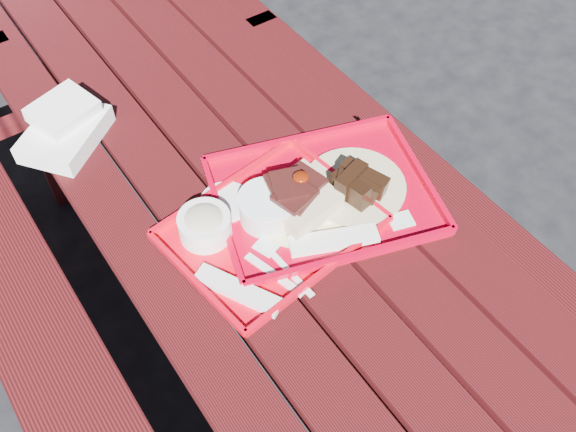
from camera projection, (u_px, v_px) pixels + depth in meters
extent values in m
plane|color=black|center=(262.00, 340.00, 2.14)|extent=(60.00, 60.00, 0.00)
cube|color=#420C0E|center=(142.00, 257.00, 1.46)|extent=(0.14, 2.40, 0.04)
cube|color=#420C0E|center=(200.00, 227.00, 1.51)|extent=(0.14, 2.40, 0.04)
cube|color=#420C0E|center=(253.00, 199.00, 1.56)|extent=(0.14, 2.40, 0.04)
cube|color=#420C0E|center=(303.00, 173.00, 1.62)|extent=(0.14, 2.40, 0.04)
cube|color=#420C0E|center=(349.00, 149.00, 1.67)|extent=(0.14, 2.40, 0.04)
cube|color=#420C0E|center=(62.00, 379.00, 1.59)|extent=(0.25, 2.40, 0.04)
cube|color=#420C0E|center=(413.00, 180.00, 2.00)|extent=(0.25, 2.40, 0.04)
cube|color=#420C0E|center=(266.00, 89.00, 2.61)|extent=(0.06, 0.06, 0.42)
cube|color=#420C0E|center=(35.00, 129.00, 2.22)|extent=(0.06, 0.06, 0.75)
cube|color=#420C0E|center=(186.00, 66.00, 2.44)|extent=(0.06, 0.06, 0.75)
cube|color=#420C0E|center=(111.00, 84.00, 2.29)|extent=(1.40, 0.06, 0.04)
cube|color=red|center=(272.00, 230.00, 1.47)|extent=(0.48, 0.39, 0.01)
cube|color=red|center=(225.00, 185.00, 1.54)|extent=(0.44, 0.07, 0.02)
cube|color=red|center=(323.00, 272.00, 1.38)|extent=(0.44, 0.07, 0.02)
cube|color=red|center=(339.00, 178.00, 1.55)|extent=(0.06, 0.34, 0.02)
cube|color=red|center=(195.00, 281.00, 1.37)|extent=(0.06, 0.34, 0.02)
cylinder|color=beige|center=(300.00, 208.00, 1.50)|extent=(0.24, 0.24, 0.01)
cube|color=#CCB38F|center=(310.00, 210.00, 1.46)|extent=(0.16, 0.09, 0.04)
cube|color=#CCB38F|center=(290.00, 188.00, 1.50)|extent=(0.16, 0.09, 0.04)
ellipsoid|color=#571504|center=(301.00, 173.00, 1.41)|extent=(0.04, 0.04, 0.01)
cylinder|color=white|center=(205.00, 226.00, 1.44)|extent=(0.12, 0.12, 0.06)
ellipsoid|color=beige|center=(204.00, 221.00, 1.42)|extent=(0.10, 0.10, 0.05)
cylinder|color=white|center=(226.00, 202.00, 1.51)|extent=(0.12, 0.12, 0.01)
cube|color=white|center=(238.00, 290.00, 1.36)|extent=(0.13, 0.20, 0.02)
cube|color=white|center=(274.00, 275.00, 1.39)|extent=(0.06, 0.16, 0.01)
cube|color=white|center=(288.00, 270.00, 1.39)|extent=(0.02, 0.17, 0.00)
cube|color=silver|center=(267.00, 246.00, 1.44)|extent=(0.06, 0.06, 0.00)
cube|color=#B7001C|center=(323.00, 198.00, 1.53)|extent=(0.59, 0.51, 0.01)
cube|color=#B7001C|center=(298.00, 139.00, 1.63)|extent=(0.48, 0.16, 0.02)
cube|color=#B7001C|center=(352.00, 257.00, 1.40)|extent=(0.48, 0.16, 0.02)
cube|color=#B7001C|center=(419.00, 170.00, 1.56)|extent=(0.13, 0.37, 0.02)
cube|color=#B7001C|center=(222.00, 218.00, 1.47)|extent=(0.13, 0.37, 0.02)
cube|color=white|center=(345.00, 190.00, 1.53)|extent=(0.21, 0.21, 0.01)
cylinder|color=#C1B188|center=(354.00, 185.00, 1.53)|extent=(0.25, 0.25, 0.01)
cylinder|color=silver|center=(266.00, 209.00, 1.46)|extent=(0.12, 0.12, 0.06)
cylinder|color=white|center=(266.00, 199.00, 1.43)|extent=(0.13, 0.13, 0.01)
cube|color=white|center=(334.00, 240.00, 1.44)|extent=(0.21, 0.13, 0.02)
cube|color=silver|center=(401.00, 220.00, 1.48)|extent=(0.07, 0.06, 0.00)
cube|color=white|center=(65.00, 134.00, 1.64)|extent=(0.27, 0.26, 0.05)
cube|color=white|center=(63.00, 111.00, 1.63)|extent=(0.18, 0.16, 0.04)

